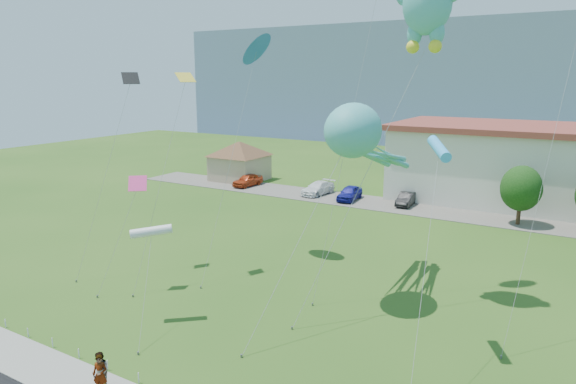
% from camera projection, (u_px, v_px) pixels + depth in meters
% --- Properties ---
extents(ground, '(160.00, 160.00, 0.00)m').
position_uv_depth(ground, '(176.00, 375.00, 23.14)').
color(ground, '#2A5116').
rests_on(ground, ground).
extents(parking_strip, '(70.00, 6.00, 0.06)m').
position_uv_depth(parking_strip, '(413.00, 208.00, 52.49)').
color(parking_strip, '#59544C').
rests_on(parking_strip, ground).
extents(hill_ridge, '(160.00, 50.00, 25.00)m').
position_uv_depth(hill_ridge, '(526.00, 80.00, 121.06)').
color(hill_ridge, slate).
rests_on(hill_ridge, ground).
extents(pavilion, '(9.20, 9.20, 5.00)m').
position_uv_depth(pavilion, '(240.00, 157.00, 66.31)').
color(pavilion, tan).
rests_on(pavilion, ground).
extents(tree_near, '(3.60, 3.60, 5.47)m').
position_uv_depth(tree_near, '(521.00, 188.00, 45.93)').
color(tree_near, '#3F2B19').
rests_on(tree_near, ground).
extents(pedestrian_left, '(0.74, 0.64, 1.73)m').
position_uv_depth(pedestrian_left, '(100.00, 374.00, 21.49)').
color(pedestrian_left, gray).
rests_on(pedestrian_left, sidewalk).
extents(pedestrian_right, '(0.97, 0.86, 1.65)m').
position_uv_depth(pedestrian_right, '(100.00, 371.00, 21.83)').
color(pedestrian_right, gray).
rests_on(pedestrian_right, sidewalk).
extents(parked_car_red, '(2.19, 4.53, 1.49)m').
position_uv_depth(parked_car_red, '(248.00, 180.00, 62.82)').
color(parked_car_red, '#B83916').
rests_on(parked_car_red, parking_strip).
extents(parked_car_white, '(2.58, 5.11, 1.42)m').
position_uv_depth(parked_car_white, '(318.00, 188.00, 58.40)').
color(parked_car_white, white).
rests_on(parked_car_white, parking_strip).
extents(parked_car_blue, '(2.18, 4.63, 1.53)m').
position_uv_depth(parked_car_blue, '(350.00, 193.00, 55.72)').
color(parked_car_blue, navy).
rests_on(parked_car_blue, parking_strip).
extents(parked_car_black, '(1.66, 4.09, 1.32)m').
position_uv_depth(parked_car_black, '(406.00, 199.00, 53.48)').
color(parked_car_black, black).
rests_on(parked_car_black, parking_strip).
extents(octopus_kite, '(3.32, 15.50, 11.76)m').
position_uv_depth(octopus_kite, '(361.00, 141.00, 29.92)').
color(octopus_kite, '#45AAAB').
rests_on(octopus_kite, ground).
extents(small_kite_cyan, '(1.80, 9.44, 10.37)m').
position_uv_depth(small_kite_cyan, '(439.00, 151.00, 23.52)').
color(small_kite_cyan, '#38ADFC').
rests_on(small_kite_cyan, ground).
extents(small_kite_black, '(1.54, 5.70, 13.50)m').
position_uv_depth(small_kite_black, '(124.00, 102.00, 34.41)').
color(small_kite_black, black).
rests_on(small_kite_black, ground).
extents(small_kite_pink, '(1.71, 3.56, 7.15)m').
position_uv_depth(small_kite_pink, '(134.00, 193.00, 31.64)').
color(small_kite_pink, '#E53280').
rests_on(small_kite_pink, ground).
extents(small_kite_yellow, '(1.29, 6.43, 13.55)m').
position_uv_depth(small_kite_yellow, '(179.00, 103.00, 33.11)').
color(small_kite_yellow, yellow).
rests_on(small_kite_yellow, ground).
extents(small_kite_blue, '(1.86, 8.71, 15.75)m').
position_uv_depth(small_kite_blue, '(255.00, 54.00, 36.37)').
color(small_kite_blue, blue).
rests_on(small_kite_blue, ground).
extents(small_kite_white, '(2.48, 4.60, 5.44)m').
position_uv_depth(small_kite_white, '(151.00, 232.00, 27.66)').
color(small_kite_white, silver).
rests_on(small_kite_white, ground).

